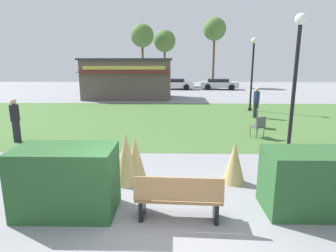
{
  "coord_description": "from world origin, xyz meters",
  "views": [
    {
      "loc": [
        0.37,
        -4.58,
        3.06
      ],
      "look_at": [
        0.19,
        3.99,
        1.12
      ],
      "focal_mm": 30.34,
      "sensor_mm": 36.0,
      "label": 1
    }
  ],
  "objects_px": {
    "lamppost_far": "(253,66)",
    "tree_left_bg": "(215,30)",
    "cafe_chair_west": "(259,125)",
    "parked_car_west_slot": "(128,84)",
    "cafe_chair_east": "(259,117)",
    "person_strolling": "(15,120)",
    "parked_car_east_slot": "(219,84)",
    "tree_center_bg": "(142,36)",
    "food_kiosk": "(128,78)",
    "park_bench": "(179,198)",
    "tree_right_bg": "(165,41)",
    "parked_car_center_slot": "(175,84)",
    "lamppost_mid": "(296,70)",
    "person_standing": "(256,102)"
  },
  "relations": [
    {
      "from": "lamppost_far",
      "to": "tree_left_bg",
      "type": "height_order",
      "value": "tree_left_bg"
    },
    {
      "from": "cafe_chair_west",
      "to": "parked_car_west_slot",
      "type": "bearing_deg",
      "value": 112.55
    },
    {
      "from": "cafe_chair_west",
      "to": "cafe_chair_east",
      "type": "bearing_deg",
      "value": 73.35
    },
    {
      "from": "person_strolling",
      "to": "parked_car_east_slot",
      "type": "bearing_deg",
      "value": -97.12
    },
    {
      "from": "cafe_chair_west",
      "to": "tree_center_bg",
      "type": "xyz_separation_m",
      "value": [
        -7.36,
        24.31,
        5.57
      ]
    },
    {
      "from": "food_kiosk",
      "to": "parked_car_east_slot",
      "type": "distance_m",
      "value": 12.13
    },
    {
      "from": "person_strolling",
      "to": "park_bench",
      "type": "bearing_deg",
      "value": 158.42
    },
    {
      "from": "park_bench",
      "to": "parked_car_west_slot",
      "type": "height_order",
      "value": "parked_car_west_slot"
    },
    {
      "from": "lamppost_far",
      "to": "tree_right_bg",
      "type": "xyz_separation_m",
      "value": [
        -6.1,
        19.64,
        2.8
      ]
    },
    {
      "from": "park_bench",
      "to": "food_kiosk",
      "type": "relative_size",
      "value": 0.23
    },
    {
      "from": "parked_car_east_slot",
      "to": "tree_left_bg",
      "type": "distance_m",
      "value": 7.4
    },
    {
      "from": "cafe_chair_east",
      "to": "tree_left_bg",
      "type": "bearing_deg",
      "value": 87.81
    },
    {
      "from": "lamppost_far",
      "to": "park_bench",
      "type": "bearing_deg",
      "value": -110.14
    },
    {
      "from": "lamppost_far",
      "to": "cafe_chair_west",
      "type": "height_order",
      "value": "lamppost_far"
    },
    {
      "from": "parked_car_center_slot",
      "to": "parked_car_west_slot",
      "type": "bearing_deg",
      "value": -179.99
    },
    {
      "from": "park_bench",
      "to": "tree_left_bg",
      "type": "relative_size",
      "value": 0.21
    },
    {
      "from": "food_kiosk",
      "to": "parked_car_center_slot",
      "type": "bearing_deg",
      "value": 63.41
    },
    {
      "from": "lamppost_mid",
      "to": "person_strolling",
      "type": "xyz_separation_m",
      "value": [
        -9.95,
        1.38,
        -1.96
      ]
    },
    {
      "from": "parked_car_west_slot",
      "to": "parked_car_east_slot",
      "type": "bearing_deg",
      "value": 0.01
    },
    {
      "from": "cafe_chair_west",
      "to": "person_standing",
      "type": "relative_size",
      "value": 0.53
    },
    {
      "from": "person_strolling",
      "to": "tree_left_bg",
      "type": "distance_m",
      "value": 28.79
    },
    {
      "from": "park_bench",
      "to": "tree_right_bg",
      "type": "bearing_deg",
      "value": 92.33
    },
    {
      "from": "food_kiosk",
      "to": "parked_car_west_slot",
      "type": "relative_size",
      "value": 1.74
    },
    {
      "from": "park_bench",
      "to": "person_strolling",
      "type": "height_order",
      "value": "person_strolling"
    },
    {
      "from": "parked_car_west_slot",
      "to": "tree_right_bg",
      "type": "height_order",
      "value": "tree_right_bg"
    },
    {
      "from": "lamppost_mid",
      "to": "parked_car_center_slot",
      "type": "height_order",
      "value": "lamppost_mid"
    },
    {
      "from": "cafe_chair_east",
      "to": "cafe_chair_west",
      "type": "bearing_deg",
      "value": -106.65
    },
    {
      "from": "cafe_chair_east",
      "to": "person_standing",
      "type": "height_order",
      "value": "person_standing"
    },
    {
      "from": "cafe_chair_west",
      "to": "parked_car_east_slot",
      "type": "height_order",
      "value": "parked_car_east_slot"
    },
    {
      "from": "parked_car_east_slot",
      "to": "tree_center_bg",
      "type": "xyz_separation_m",
      "value": [
        -8.97,
        3.19,
        5.45
      ]
    },
    {
      "from": "food_kiosk",
      "to": "parked_car_center_slot",
      "type": "relative_size",
      "value": 1.72
    },
    {
      "from": "cafe_chair_west",
      "to": "parked_car_center_slot",
      "type": "height_order",
      "value": "parked_car_center_slot"
    },
    {
      "from": "cafe_chair_east",
      "to": "tree_right_bg",
      "type": "xyz_separation_m",
      "value": [
        -5.26,
        24.49,
        5.09
      ]
    },
    {
      "from": "lamppost_far",
      "to": "person_standing",
      "type": "bearing_deg",
      "value": -97.19
    },
    {
      "from": "lamppost_far",
      "to": "person_standing",
      "type": "distance_m",
      "value": 3.04
    },
    {
      "from": "cafe_chair_east",
      "to": "person_strolling",
      "type": "height_order",
      "value": "person_strolling"
    },
    {
      "from": "park_bench",
      "to": "lamppost_mid",
      "type": "xyz_separation_m",
      "value": [
        3.74,
        4.11,
        2.34
      ]
    },
    {
      "from": "food_kiosk",
      "to": "tree_left_bg",
      "type": "distance_m",
      "value": 15.79
    },
    {
      "from": "lamppost_far",
      "to": "parked_car_east_slot",
      "type": "relative_size",
      "value": 1.04
    },
    {
      "from": "cafe_chair_west",
      "to": "person_strolling",
      "type": "xyz_separation_m",
      "value": [
        -9.6,
        -0.84,
        0.33
      ]
    },
    {
      "from": "person_strolling",
      "to": "tree_center_bg",
      "type": "xyz_separation_m",
      "value": [
        2.24,
        25.15,
        5.24
      ]
    },
    {
      "from": "tree_right_bg",
      "to": "tree_center_bg",
      "type": "distance_m",
      "value": 3.35
    },
    {
      "from": "parked_car_center_slot",
      "to": "tree_center_bg",
      "type": "relative_size",
      "value": 0.58
    },
    {
      "from": "parked_car_east_slot",
      "to": "tree_left_bg",
      "type": "relative_size",
      "value": 0.52
    },
    {
      "from": "person_standing",
      "to": "parked_car_center_slot",
      "type": "bearing_deg",
      "value": -175.94
    },
    {
      "from": "parked_car_west_slot",
      "to": "tree_right_bg",
      "type": "relative_size",
      "value": 0.61
    },
    {
      "from": "tree_left_bg",
      "to": "park_bench",
      "type": "bearing_deg",
      "value": -98.73
    },
    {
      "from": "cafe_chair_west",
      "to": "tree_right_bg",
      "type": "relative_size",
      "value": 0.13
    },
    {
      "from": "park_bench",
      "to": "lamppost_far",
      "type": "bearing_deg",
      "value": 69.86
    },
    {
      "from": "lamppost_far",
      "to": "parked_car_center_slot",
      "type": "height_order",
      "value": "lamppost_far"
    }
  ]
}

